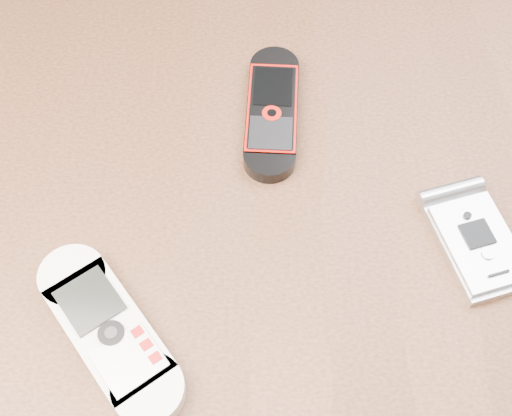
% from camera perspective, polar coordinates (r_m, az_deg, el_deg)
% --- Properties ---
extents(table, '(1.20, 0.80, 0.75)m').
position_cam_1_polar(table, '(0.64, -0.45, -5.45)').
color(table, black).
rests_on(table, ground).
extents(nokia_white, '(0.13, 0.15, 0.02)m').
position_cam_1_polar(nokia_white, '(0.51, -11.68, -9.65)').
color(nokia_white, white).
rests_on(nokia_white, table).
extents(nokia_black_red, '(0.05, 0.14, 0.01)m').
position_cam_1_polar(nokia_black_red, '(0.60, 1.29, 7.77)').
color(nokia_black_red, black).
rests_on(nokia_black_red, table).
extents(motorola_razr, '(0.08, 0.11, 0.02)m').
position_cam_1_polar(motorola_razr, '(0.55, 17.24, -2.56)').
color(motorola_razr, '#B9B9BE').
rests_on(motorola_razr, table).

